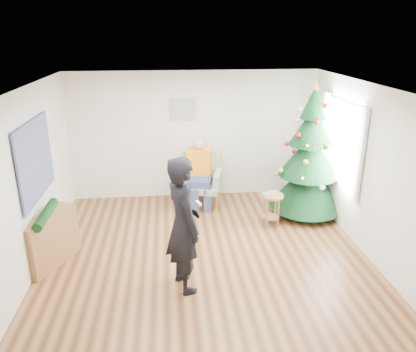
{
  "coord_description": "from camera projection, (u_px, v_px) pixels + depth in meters",
  "views": [
    {
      "loc": [
        -0.53,
        -5.55,
        3.34
      ],
      "look_at": [
        0.1,
        0.6,
        1.1
      ],
      "focal_mm": 35.0,
      "sensor_mm": 36.0,
      "label": 1
    }
  ],
  "objects": [
    {
      "name": "floor",
      "position": [
        206.0,
        255.0,
        6.38
      ],
      "size": [
        5.0,
        5.0,
        0.0
      ],
      "primitive_type": "plane",
      "color": "brown",
      "rests_on": "ground"
    },
    {
      "name": "ceiling",
      "position": [
        205.0,
        87.0,
        5.5
      ],
      "size": [
        5.0,
        5.0,
        0.0
      ],
      "primitive_type": "plane",
      "rotation": [
        3.14,
        0.0,
        0.0
      ],
      "color": "white",
      "rests_on": "wall_back"
    },
    {
      "name": "wall_back",
      "position": [
        194.0,
        136.0,
        8.28
      ],
      "size": [
        5.0,
        0.0,
        5.0
      ],
      "primitive_type": "plane",
      "rotation": [
        1.57,
        0.0,
        0.0
      ],
      "color": "silver",
      "rests_on": "floor"
    },
    {
      "name": "wall_front",
      "position": [
        232.0,
        273.0,
        3.6
      ],
      "size": [
        5.0,
        0.0,
        5.0
      ],
      "primitive_type": "plane",
      "rotation": [
        -1.57,
        0.0,
        0.0
      ],
      "color": "silver",
      "rests_on": "floor"
    },
    {
      "name": "wall_left",
      "position": [
        29.0,
        183.0,
        5.7
      ],
      "size": [
        0.0,
        5.0,
        5.0
      ],
      "primitive_type": "plane",
      "rotation": [
        1.57,
        0.0,
        1.57
      ],
      "color": "silver",
      "rests_on": "floor"
    },
    {
      "name": "wall_right",
      "position": [
        368.0,
        172.0,
        6.18
      ],
      "size": [
        0.0,
        5.0,
        5.0
      ],
      "primitive_type": "plane",
      "rotation": [
        1.57,
        0.0,
        -1.57
      ],
      "color": "silver",
      "rests_on": "floor"
    },
    {
      "name": "window_panel",
      "position": [
        341.0,
        142.0,
        7.04
      ],
      "size": [
        0.04,
        1.3,
        1.4
      ],
      "primitive_type": "cube",
      "color": "white",
      "rests_on": "wall_right"
    },
    {
      "name": "curtains",
      "position": [
        339.0,
        142.0,
        7.04
      ],
      "size": [
        0.05,
        1.75,
        1.5
      ],
      "color": "white",
      "rests_on": "wall_right"
    },
    {
      "name": "christmas_tree",
      "position": [
        309.0,
        157.0,
        7.47
      ],
      "size": [
        1.39,
        1.39,
        2.5
      ],
      "rotation": [
        0.0,
        0.0,
        -0.25
      ],
      "color": "#3F2816",
      "rests_on": "floor"
    },
    {
      "name": "stool",
      "position": [
        271.0,
        210.0,
        7.22
      ],
      "size": [
        0.41,
        0.41,
        0.61
      ],
      "rotation": [
        0.0,
        0.0,
        0.2
      ],
      "color": "brown",
      "rests_on": "floor"
    },
    {
      "name": "laptop",
      "position": [
        272.0,
        194.0,
        7.11
      ],
      "size": [
        0.4,
        0.36,
        0.03
      ],
      "primitive_type": "imported",
      "rotation": [
        0.0,
        0.0,
        0.55
      ],
      "color": "silver",
      "rests_on": "stool"
    },
    {
      "name": "armchair",
      "position": [
        200.0,
        186.0,
        8.13
      ],
      "size": [
        0.95,
        0.91,
        1.04
      ],
      "rotation": [
        0.0,
        0.0,
        -0.23
      ],
      "color": "gray",
      "rests_on": "floor"
    },
    {
      "name": "seated_person",
      "position": [
        199.0,
        172.0,
        7.97
      ],
      "size": [
        0.53,
        0.72,
        1.36
      ],
      "rotation": [
        0.0,
        0.0,
        -0.23
      ],
      "color": "navy",
      "rests_on": "armchair"
    },
    {
      "name": "standing_man",
      "position": [
        183.0,
        225.0,
        5.29
      ],
      "size": [
        0.65,
        0.79,
        1.87
      ],
      "primitive_type": "imported",
      "rotation": [
        0.0,
        0.0,
        1.91
      ],
      "color": "black",
      "rests_on": "floor"
    },
    {
      "name": "game_controller",
      "position": [
        198.0,
        203.0,
        5.18
      ],
      "size": [
        0.08,
        0.13,
        0.04
      ],
      "primitive_type": "cube",
      "rotation": [
        0.0,
        0.0,
        0.34
      ],
      "color": "white",
      "rests_on": "standing_man"
    },
    {
      "name": "console",
      "position": [
        50.0,
        240.0,
        6.02
      ],
      "size": [
        0.69,
        1.03,
        0.8
      ],
      "primitive_type": "cube",
      "rotation": [
        0.0,
        0.0,
        -0.43
      ],
      "color": "brown",
      "rests_on": "floor"
    },
    {
      "name": "garland",
      "position": [
        46.0,
        214.0,
        5.87
      ],
      "size": [
        0.14,
        0.9,
        0.14
      ],
      "primitive_type": "cylinder",
      "rotation": [
        1.57,
        0.0,
        0.0
      ],
      "color": "black",
      "rests_on": "console"
    },
    {
      "name": "tapestry",
      "position": [
        36.0,
        160.0,
        5.9
      ],
      "size": [
        0.03,
        1.5,
        1.15
      ],
      "primitive_type": "cube",
      "color": "black",
      "rests_on": "wall_left"
    },
    {
      "name": "framed_picture",
      "position": [
        183.0,
        109.0,
        8.04
      ],
      "size": [
        0.52,
        0.05,
        0.42
      ],
      "color": "tan",
      "rests_on": "wall_back"
    }
  ]
}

